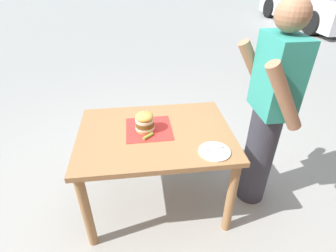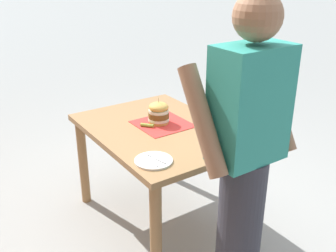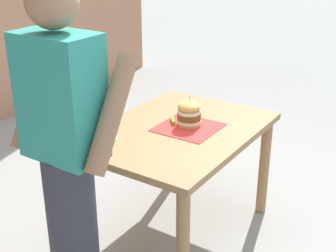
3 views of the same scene
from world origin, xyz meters
name	(u,v)px [view 1 (image 1 of 3)]	position (x,y,z in m)	size (l,w,h in m)	color
ground_plane	(157,199)	(0.00, 0.00, 0.00)	(80.00, 80.00, 0.00)	#9E9E99
patio_table	(155,144)	(0.00, 0.00, 0.63)	(0.86, 1.18, 0.74)	#9E7247
serving_paper	(149,129)	(-0.05, -0.05, 0.74)	(0.35, 0.35, 0.00)	red
sandwich	(145,122)	(-0.04, -0.07, 0.82)	(0.15, 0.15, 0.19)	gold
pickle_spear	(148,136)	(0.07, -0.06, 0.76)	(0.02, 0.02, 0.09)	#8EA83D
side_plate_with_forks	(214,151)	(0.29, 0.39, 0.75)	(0.22, 0.22, 0.02)	white
diner_across_table	(268,113)	(0.05, 0.86, 0.88)	(0.55, 0.35, 1.69)	#33333D
parked_car_mid_block	(317,0)	(-6.70, 5.63, 0.72)	(4.22, 1.87, 1.60)	silver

